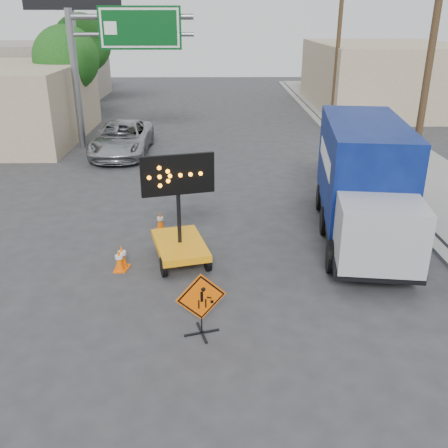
{
  "coord_description": "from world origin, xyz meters",
  "views": [
    {
      "loc": [
        0.59,
        -8.04,
        6.51
      ],
      "look_at": [
        0.75,
        3.15,
        1.8
      ],
      "focal_mm": 40.0,
      "sensor_mm": 36.0,
      "label": 1
    }
  ],
  "objects_px": {
    "construction_sign": "(201,303)",
    "arrow_board": "(180,239)",
    "box_truck": "(362,188)",
    "pickup_truck": "(122,139)"
  },
  "relations": [
    {
      "from": "pickup_truck",
      "to": "box_truck",
      "type": "distance_m",
      "value": 13.7
    },
    {
      "from": "construction_sign",
      "to": "arrow_board",
      "type": "xyz_separation_m",
      "value": [
        -0.7,
        3.54,
        -0.1
      ]
    },
    {
      "from": "construction_sign",
      "to": "pickup_truck",
      "type": "bearing_deg",
      "value": 89.42
    },
    {
      "from": "construction_sign",
      "to": "box_truck",
      "type": "distance_m",
      "value": 7.15
    },
    {
      "from": "box_truck",
      "to": "pickup_truck",
      "type": "bearing_deg",
      "value": 139.47
    },
    {
      "from": "arrow_board",
      "to": "box_truck",
      "type": "height_order",
      "value": "box_truck"
    },
    {
      "from": "pickup_truck",
      "to": "arrow_board",
      "type": "bearing_deg",
      "value": -73.39
    },
    {
      "from": "construction_sign",
      "to": "arrow_board",
      "type": "height_order",
      "value": "arrow_board"
    },
    {
      "from": "arrow_board",
      "to": "box_truck",
      "type": "relative_size",
      "value": 0.41
    },
    {
      "from": "construction_sign",
      "to": "arrow_board",
      "type": "relative_size",
      "value": 0.48
    }
  ]
}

